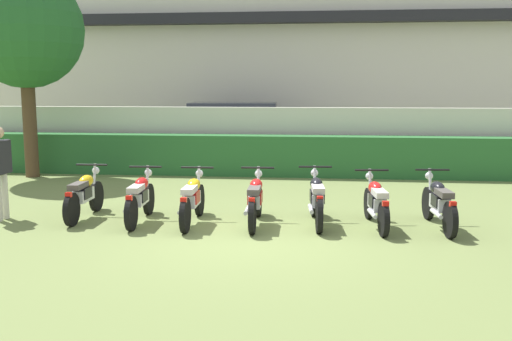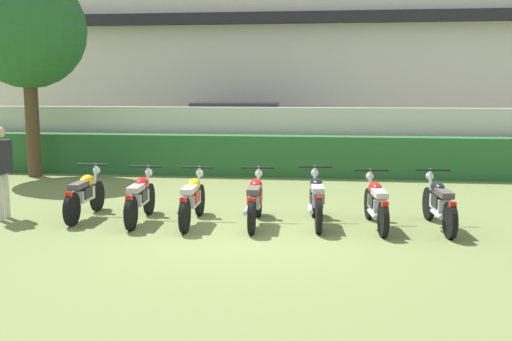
% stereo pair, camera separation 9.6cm
% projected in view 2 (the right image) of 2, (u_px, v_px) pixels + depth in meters
% --- Properties ---
extents(ground, '(60.00, 60.00, 0.00)m').
position_uv_depth(ground, '(246.00, 239.00, 9.25)').
color(ground, olive).
extents(building, '(24.18, 6.50, 8.80)m').
position_uv_depth(building, '(295.00, 34.00, 22.68)').
color(building, beige).
rests_on(building, ground).
extents(compound_wall, '(22.97, 0.30, 1.82)m').
position_uv_depth(compound_wall, '(281.00, 140.00, 16.29)').
color(compound_wall, beige).
rests_on(compound_wall, ground).
extents(hedge_row, '(18.38, 0.70, 1.09)m').
position_uv_depth(hedge_row, '(279.00, 156.00, 15.66)').
color(hedge_row, '#28602D').
rests_on(hedge_row, ground).
extents(parked_car, '(4.60, 2.28, 1.89)m').
position_uv_depth(parked_car, '(241.00, 133.00, 18.43)').
color(parked_car, black).
rests_on(parked_car, ground).
extents(tree_near_inspector, '(3.03, 3.03, 5.37)m').
position_uv_depth(tree_near_inspector, '(27.00, 31.00, 15.06)').
color(tree_near_inspector, '#4C3823').
rests_on(tree_near_inspector, ground).
extents(motorcycle_in_row_0, '(0.60, 1.81, 0.95)m').
position_uv_depth(motorcycle_in_row_0, '(85.00, 194.00, 10.65)').
color(motorcycle_in_row_0, black).
rests_on(motorcycle_in_row_0, ground).
extents(motorcycle_in_row_1, '(0.60, 1.84, 0.95)m').
position_uv_depth(motorcycle_in_row_1, '(140.00, 197.00, 10.34)').
color(motorcycle_in_row_1, black).
rests_on(motorcycle_in_row_1, ground).
extents(motorcycle_in_row_2, '(0.60, 1.91, 0.95)m').
position_uv_depth(motorcycle_in_row_2, '(192.00, 199.00, 10.21)').
color(motorcycle_in_row_2, black).
rests_on(motorcycle_in_row_2, ground).
extents(motorcycle_in_row_3, '(0.60, 1.90, 0.96)m').
position_uv_depth(motorcycle_in_row_3, '(255.00, 200.00, 10.12)').
color(motorcycle_in_row_3, black).
rests_on(motorcycle_in_row_3, ground).
extents(motorcycle_in_row_4, '(0.60, 1.87, 0.98)m').
position_uv_depth(motorcycle_in_row_4, '(316.00, 199.00, 10.15)').
color(motorcycle_in_row_4, black).
rests_on(motorcycle_in_row_4, ground).
extents(motorcycle_in_row_5, '(0.60, 1.86, 0.94)m').
position_uv_depth(motorcycle_in_row_5, '(376.00, 202.00, 9.93)').
color(motorcycle_in_row_5, black).
rests_on(motorcycle_in_row_5, ground).
extents(motorcycle_in_row_6, '(0.60, 1.94, 0.95)m').
position_uv_depth(motorcycle_in_row_6, '(439.00, 203.00, 9.85)').
color(motorcycle_in_row_6, black).
rests_on(motorcycle_in_row_6, ground).
extents(inspector_person, '(0.23, 0.68, 1.70)m').
position_uv_depth(inspector_person, '(0.00, 164.00, 10.46)').
color(inspector_person, beige).
rests_on(inspector_person, ground).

